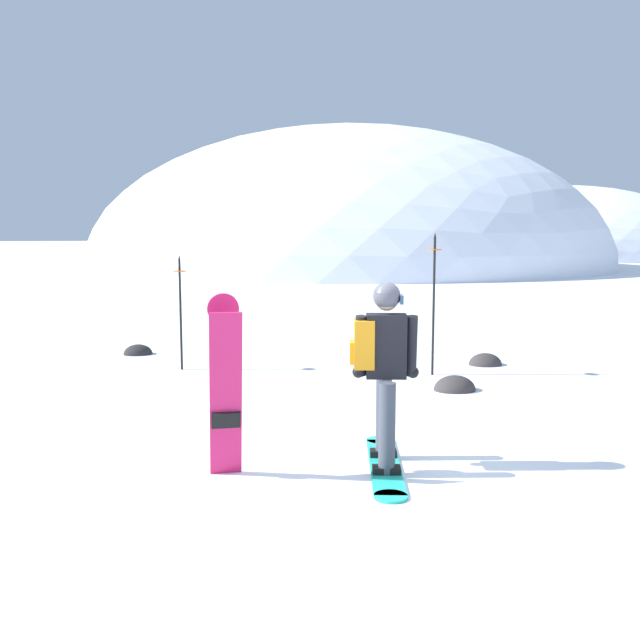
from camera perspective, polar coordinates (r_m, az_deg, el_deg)
The scene contains 10 objects.
ground_plane at distance 6.50m, azimuth 5.99°, elevation -12.38°, with size 300.00×300.00×0.00m, color white.
ridge_peak_main at distance 42.66m, azimuth 2.50°, elevation 4.26°, with size 30.60×27.54×16.34m.
ridge_peak_far at distance 61.33m, azimuth 18.85°, elevation 4.77°, with size 23.81×21.43×11.49m.
snowboarder_main at distance 6.51m, azimuth 5.03°, elevation -3.95°, with size 0.66×1.80×1.71m.
spare_snowboard at distance 6.28m, azimuth -7.59°, elevation -5.24°, with size 0.28×0.34×1.63m.
piste_marker_near at distance 11.27m, azimuth -11.12°, elevation 1.26°, with size 0.20×0.20×1.81m.
piste_marker_far at distance 10.77m, azimuth 9.10°, elevation 2.02°, with size 0.20×0.20×2.15m.
rock_dark at distance 9.96m, azimuth 10.74°, elevation -5.54°, with size 0.58×0.49×0.41m.
rock_mid at distance 12.99m, azimuth -14.37°, elevation -2.67°, with size 0.50×0.43×0.35m.
rock_small at distance 11.92m, azimuth 13.10°, elevation -3.51°, with size 0.54×0.46×0.38m.
Camera 1 is at (-1.88, -5.83, 2.17)m, focal length 39.95 mm.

